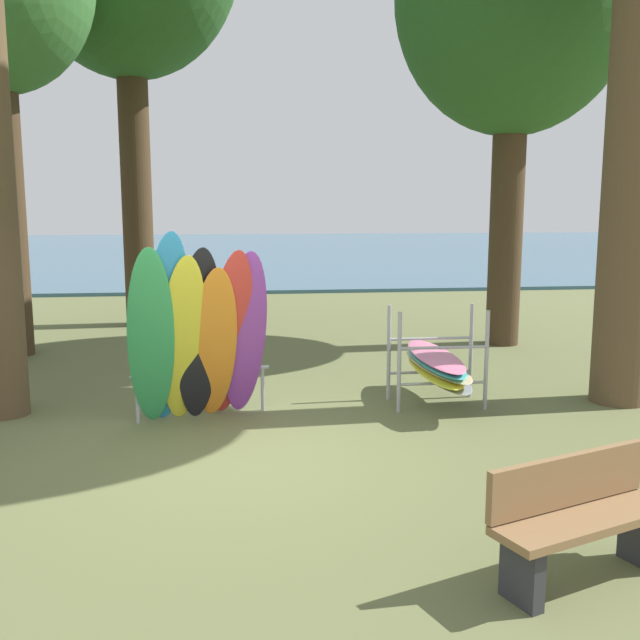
# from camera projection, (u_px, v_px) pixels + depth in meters

# --- Properties ---
(ground_plane) EXTENTS (80.00, 80.00, 0.00)m
(ground_plane) POSITION_uv_depth(u_px,v_px,m) (222.00, 450.00, 7.62)
(ground_plane) COLOR #60663D
(lake_water) EXTENTS (80.00, 36.00, 0.10)m
(lake_water) POSITION_uv_depth(u_px,v_px,m) (230.00, 250.00, 37.97)
(lake_water) COLOR #38607A
(lake_water) RESTS_ON ground
(leaning_board_pile) EXTENTS (1.69, 1.16, 2.27)m
(leaning_board_pile) POSITION_uv_depth(u_px,v_px,m) (198.00, 338.00, 8.36)
(leaning_board_pile) COLOR #339E56
(leaning_board_pile) RESTS_ON ground
(board_storage_rack) EXTENTS (1.15, 2.12, 1.25)m
(board_storage_rack) POSITION_uv_depth(u_px,v_px,m) (436.00, 364.00, 9.27)
(board_storage_rack) COLOR #9EA0A5
(board_storage_rack) RESTS_ON ground
(park_bench) EXTENTS (1.45, 0.88, 0.85)m
(park_bench) POSITION_uv_depth(u_px,v_px,m) (580.00, 517.00, 4.96)
(park_bench) COLOR #2D2D33
(park_bench) RESTS_ON ground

